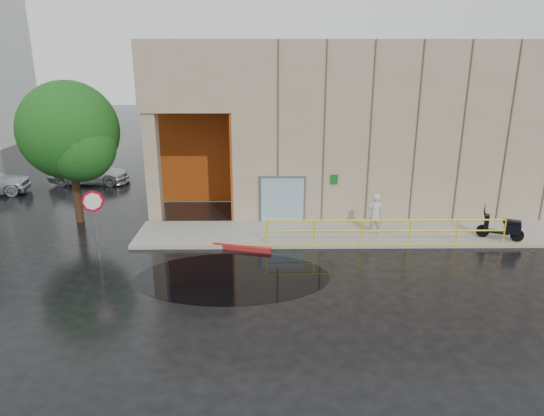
{
  "coord_description": "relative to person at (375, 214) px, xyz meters",
  "views": [
    {
      "loc": [
        -0.48,
        -14.87,
        7.43
      ],
      "look_at": [
        -0.29,
        3.0,
        1.72
      ],
      "focal_mm": 32.0,
      "sensor_mm": 36.0,
      "label": 1
    }
  ],
  "objects": [
    {
      "name": "red_curb",
      "position": [
        -5.54,
        -1.42,
        -0.93
      ],
      "size": [
        2.37,
        0.78,
        0.18
      ],
      "primitive_type": "cube",
      "rotation": [
        0.0,
        0.0,
        -0.25
      ],
      "color": "maroon",
      "rests_on": "ground"
    },
    {
      "name": "person",
      "position": [
        0.0,
        0.0,
        0.0
      ],
      "size": [
        0.64,
        0.42,
        1.74
      ],
      "primitive_type": "imported",
      "rotation": [
        0.0,
        0.0,
        3.13
      ],
      "color": "silver",
      "rests_on": "sidewalk"
    },
    {
      "name": "car_c",
      "position": [
        -15.14,
        9.04,
        -0.34
      ],
      "size": [
        4.72,
        1.97,
        1.36
      ],
      "primitive_type": "imported",
      "rotation": [
        0.0,
        0.0,
        1.56
      ],
      "color": "silver",
      "rests_on": "ground"
    },
    {
      "name": "scooter",
      "position": [
        5.03,
        -0.72,
        -0.07
      ],
      "size": [
        1.84,
        1.24,
        1.4
      ],
      "rotation": [
        0.0,
        0.0,
        -0.42
      ],
      "color": "black",
      "rests_on": "sidewalk"
    },
    {
      "name": "guardrail",
      "position": [
        0.21,
        -1.17,
        -0.34
      ],
      "size": [
        9.56,
        0.06,
        1.03
      ],
      "color": "yellow",
      "rests_on": "sidewalk"
    },
    {
      "name": "stop_sign",
      "position": [
        -10.86,
        -2.3,
        0.95
      ],
      "size": [
        0.77,
        0.36,
        2.72
      ],
      "rotation": [
        0.0,
        0.0,
        0.02
      ],
      "color": "slate",
      "rests_on": "ground"
    },
    {
      "name": "sidewalk",
      "position": [
        -0.04,
        0.18,
        -0.94
      ],
      "size": [
        20.0,
        3.0,
        0.15
      ],
      "primitive_type": "cube",
      "color": "gray",
      "rests_on": "ground"
    },
    {
      "name": "ground",
      "position": [
        -4.04,
        -4.32,
        -1.02
      ],
      "size": [
        120.0,
        120.0,
        0.0
      ],
      "primitive_type": "plane",
      "color": "black",
      "rests_on": "ground"
    },
    {
      "name": "building",
      "position": [
        1.06,
        6.67,
        3.19
      ],
      "size": [
        20.0,
        10.17,
        8.0
      ],
      "color": "gray",
      "rests_on": "ground"
    },
    {
      "name": "puddle",
      "position": [
        -5.74,
        -3.84,
        -1.02
      ],
      "size": [
        6.86,
        4.31,
        0.01
      ],
      "primitive_type": "cube",
      "rotation": [
        0.0,
        0.0,
        0.02
      ],
      "color": "black",
      "rests_on": "ground"
    },
    {
      "name": "tree_near",
      "position": [
        -13.04,
        1.97,
        3.03
      ],
      "size": [
        4.31,
        4.31,
        6.38
      ],
      "rotation": [
        0.0,
        0.0,
        -0.15
      ],
      "color": "black",
      "rests_on": "ground"
    }
  ]
}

